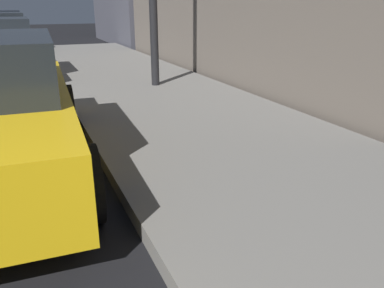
% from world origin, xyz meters
% --- Properties ---
extents(car_black, '(2.05, 4.13, 1.43)m').
position_xyz_m(car_black, '(2.85, 17.25, 0.71)').
color(car_black, black).
rests_on(car_black, ground).
extents(car_blue, '(2.01, 4.09, 1.43)m').
position_xyz_m(car_blue, '(2.85, 23.99, 0.71)').
color(car_blue, navy).
rests_on(car_blue, ground).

